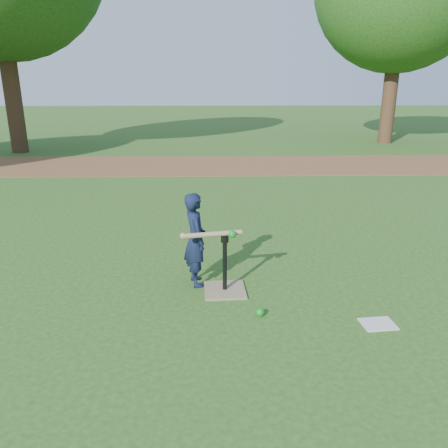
{
  "coord_description": "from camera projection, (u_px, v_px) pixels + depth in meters",
  "views": [
    {
      "loc": [
        0.14,
        -4.14,
        2.1
      ],
      "look_at": [
        0.25,
        0.35,
        0.65
      ],
      "focal_mm": 35.0,
      "sensor_mm": 36.0,
      "label": 1
    }
  ],
  "objects": [
    {
      "name": "batting_tee",
      "position": [
        225.0,
        281.0,
        4.59
      ],
      "size": [
        0.45,
        0.45,
        0.61
      ],
      "color": "#8B7A58",
      "rests_on": "ground"
    },
    {
      "name": "clipboard",
      "position": [
        378.0,
        324.0,
        3.98
      ],
      "size": [
        0.32,
        0.26,
        0.01
      ],
      "primitive_type": "cube",
      "rotation": [
        0.0,
        0.0,
        0.1
      ],
      "color": "silver",
      "rests_on": "ground"
    },
    {
      "name": "wiffle_ball_ground",
      "position": [
        260.0,
        312.0,
        4.12
      ],
      "size": [
        0.08,
        0.08,
        0.08
      ],
      "primitive_type": "sphere",
      "color": "#0C8B1C",
      "rests_on": "ground"
    },
    {
      "name": "ground",
      "position": [
        201.0,
        293.0,
        4.58
      ],
      "size": [
        80.0,
        80.0,
        0.0
      ],
      "primitive_type": "plane",
      "color": "#285116",
      "rests_on": "ground"
    },
    {
      "name": "swing_action",
      "position": [
        214.0,
        234.0,
        4.4
      ],
      "size": [
        0.63,
        0.17,
        0.08
      ],
      "color": "tan",
      "rests_on": "ground"
    },
    {
      "name": "child",
      "position": [
        196.0,
        240.0,
        4.65
      ],
      "size": [
        0.34,
        0.43,
        1.02
      ],
      "primitive_type": "imported",
      "rotation": [
        0.0,
        0.0,
        1.85
      ],
      "color": "#101832",
      "rests_on": "ground"
    },
    {
      "name": "dirt_strip",
      "position": [
        208.0,
        165.0,
        11.71
      ],
      "size": [
        24.0,
        3.0,
        0.01
      ],
      "primitive_type": "cube",
      "color": "brown",
      "rests_on": "ground"
    }
  ]
}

